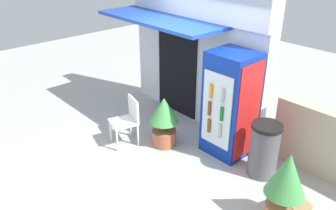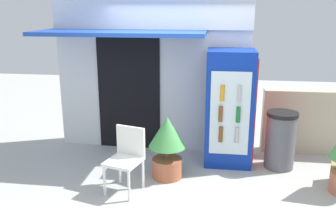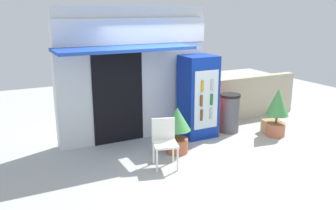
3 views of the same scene
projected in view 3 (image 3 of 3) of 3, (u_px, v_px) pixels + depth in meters
The scene contains 9 objects.
ground at pixel (189, 156), 7.03m from camera, with size 16.00×16.00×0.00m, color #B2B2AD.
storefront_building at pixel (132, 72), 7.70m from camera, with size 3.39×1.26×2.86m.
drink_cooler at pixel (198, 96), 7.98m from camera, with size 0.75×0.73×1.83m.
plastic_chair at pixel (164, 139), 6.51m from camera, with size 0.53×0.55×0.88m.
potted_plant_near_shop at pixel (177, 127), 7.09m from camera, with size 0.54×0.54×0.94m.
potted_plant_curbside at pixel (277, 109), 8.02m from camera, with size 0.51×0.51×1.10m.
trash_bin at pixel (229, 113), 8.35m from camera, with size 0.47×0.47×0.90m.
stone_boundary_wall at pixel (250, 97), 9.45m from camera, with size 2.76×0.23×1.10m, color #B7AD93.
cardboard_box at pixel (271, 126), 8.36m from camera, with size 0.39×0.29×0.30m, color tan.
Camera 3 is at (-3.30, -5.65, 2.80)m, focal length 38.35 mm.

